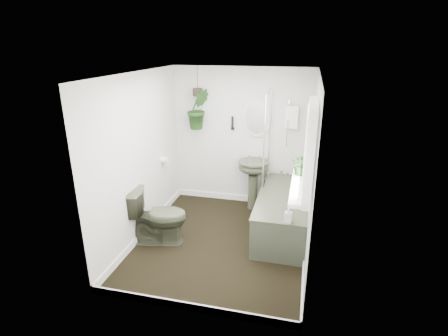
# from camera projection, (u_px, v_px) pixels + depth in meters

# --- Properties ---
(floor) EXTENTS (2.30, 2.80, 0.02)m
(floor) POSITION_uv_depth(u_px,v_px,m) (222.00, 242.00, 4.94)
(floor) COLOR black
(floor) RESTS_ON ground
(ceiling) EXTENTS (2.30, 2.80, 0.02)m
(ceiling) POSITION_uv_depth(u_px,v_px,m) (221.00, 73.00, 4.15)
(ceiling) COLOR white
(ceiling) RESTS_ON ground
(wall_back) EXTENTS (2.30, 0.02, 2.30)m
(wall_back) POSITION_uv_depth(u_px,v_px,m) (242.00, 137.00, 5.83)
(wall_back) COLOR silver
(wall_back) RESTS_ON ground
(wall_front) EXTENTS (2.30, 0.02, 2.30)m
(wall_front) POSITION_uv_depth(u_px,v_px,m) (185.00, 213.00, 3.25)
(wall_front) COLOR silver
(wall_front) RESTS_ON ground
(wall_left) EXTENTS (0.02, 2.80, 2.30)m
(wall_left) POSITION_uv_depth(u_px,v_px,m) (140.00, 158.00, 4.80)
(wall_left) COLOR silver
(wall_left) RESTS_ON ground
(wall_right) EXTENTS (0.02, 2.80, 2.30)m
(wall_right) POSITION_uv_depth(u_px,v_px,m) (313.00, 172.00, 4.28)
(wall_right) COLOR silver
(wall_right) RESTS_ON ground
(skirting) EXTENTS (2.30, 2.80, 0.10)m
(skirting) POSITION_uv_depth(u_px,v_px,m) (221.00, 238.00, 4.91)
(skirting) COLOR white
(skirting) RESTS_ON floor
(bathtub) EXTENTS (0.72, 1.72, 0.58)m
(bathtub) POSITION_uv_depth(u_px,v_px,m) (283.00, 213.00, 5.11)
(bathtub) COLOR #3A3E2D
(bathtub) RESTS_ON floor
(bath_screen) EXTENTS (0.04, 0.72, 1.40)m
(bath_screen) POSITION_uv_depth(u_px,v_px,m) (267.00, 138.00, 5.30)
(bath_screen) COLOR silver
(bath_screen) RESTS_ON bathtub
(shower_box) EXTENTS (0.20, 0.10, 0.35)m
(shower_box) POSITION_uv_depth(u_px,v_px,m) (292.00, 117.00, 5.45)
(shower_box) COLOR white
(shower_box) RESTS_ON wall_back
(oval_mirror) EXTENTS (0.46, 0.03, 0.62)m
(oval_mirror) POSITION_uv_depth(u_px,v_px,m) (257.00, 118.00, 5.62)
(oval_mirror) COLOR silver
(oval_mirror) RESTS_ON wall_back
(wall_sconce) EXTENTS (0.04, 0.04, 0.22)m
(wall_sconce) POSITION_uv_depth(u_px,v_px,m) (232.00, 123.00, 5.73)
(wall_sconce) COLOR black
(wall_sconce) RESTS_ON wall_back
(toilet_roll_holder) EXTENTS (0.11, 0.11, 0.11)m
(toilet_roll_holder) POSITION_uv_depth(u_px,v_px,m) (165.00, 160.00, 5.51)
(toilet_roll_holder) COLOR white
(toilet_roll_holder) RESTS_ON wall_left
(window_recess) EXTENTS (0.08, 1.00, 0.90)m
(window_recess) POSITION_uv_depth(u_px,v_px,m) (310.00, 148.00, 3.49)
(window_recess) COLOR white
(window_recess) RESTS_ON wall_right
(window_sill) EXTENTS (0.18, 1.00, 0.04)m
(window_sill) POSITION_uv_depth(u_px,v_px,m) (300.00, 186.00, 3.65)
(window_sill) COLOR white
(window_sill) RESTS_ON wall_right
(window_blinds) EXTENTS (0.01, 0.86, 0.76)m
(window_blinds) POSITION_uv_depth(u_px,v_px,m) (305.00, 148.00, 3.50)
(window_blinds) COLOR white
(window_blinds) RESTS_ON wall_right
(toilet) EXTENTS (0.86, 0.61, 0.80)m
(toilet) POSITION_uv_depth(u_px,v_px,m) (158.00, 216.00, 4.80)
(toilet) COLOR #3A3E2D
(toilet) RESTS_ON floor
(pedestal_sink) EXTENTS (0.54, 0.47, 0.84)m
(pedestal_sink) POSITION_uv_depth(u_px,v_px,m) (253.00, 185.00, 5.78)
(pedestal_sink) COLOR #3A3E2D
(pedestal_sink) RESTS_ON floor
(sill_plant) EXTENTS (0.23, 0.20, 0.25)m
(sill_plant) POSITION_uv_depth(u_px,v_px,m) (301.00, 164.00, 3.87)
(sill_plant) COLOR black
(sill_plant) RESTS_ON window_sill
(hanging_plant) EXTENTS (0.46, 0.44, 0.66)m
(hanging_plant) POSITION_uv_depth(u_px,v_px,m) (198.00, 109.00, 5.68)
(hanging_plant) COLOR black
(hanging_plant) RESTS_ON ceiling
(soap_bottle) EXTENTS (0.10, 0.10, 0.20)m
(soap_bottle) POSITION_uv_depth(u_px,v_px,m) (288.00, 215.00, 4.23)
(soap_bottle) COLOR black
(soap_bottle) RESTS_ON bathtub
(hanging_pot) EXTENTS (0.16, 0.16, 0.12)m
(hanging_pot) POSITION_uv_depth(u_px,v_px,m) (198.00, 92.00, 5.58)
(hanging_pot) COLOR black
(hanging_pot) RESTS_ON ceiling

